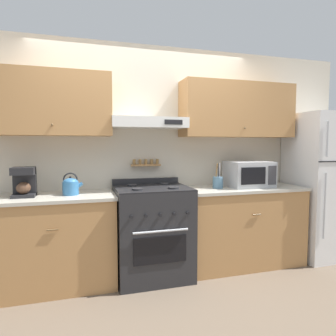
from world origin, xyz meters
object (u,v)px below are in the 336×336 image
Objects in this scene: tea_kettle at (71,186)px; microwave at (249,174)px; utensil_crock at (218,182)px; stove_range at (152,232)px; refrigerator at (323,185)px; coffee_maker at (24,182)px.

microwave is (2.01, 0.02, 0.06)m from tea_kettle.
microwave reaches higher than utensil_crock.
utensil_crock reaches higher than stove_range.
microwave is (1.19, 0.05, 0.58)m from stove_range.
refrigerator is at bearing -1.21° from utensil_crock.
coffee_maker is 0.56× the size of microwave.
microwave reaches higher than coffee_maker.
coffee_maker is (-1.25, 0.06, 0.57)m from stove_range.
utensil_crock is (-0.41, -0.02, -0.08)m from microwave.
microwave is (2.44, -0.00, 0.01)m from coffee_maker.
refrigerator reaches higher than coffee_maker.
refrigerator is (2.23, 0.00, 0.41)m from stove_range.
tea_kettle is (-0.82, 0.03, 0.52)m from stove_range.
stove_range is at bearing -179.91° from refrigerator.
utensil_crock reaches higher than tea_kettle.
stove_range is 3.59× the size of utensil_crock.
stove_range is 2.27m from refrigerator.
refrigerator reaches higher than stove_range.
coffee_maker is at bearing 179.14° from refrigerator.
utensil_crock is at bearing 178.79° from refrigerator.
refrigerator is 3.05m from tea_kettle.
stove_range is 3.62× the size of coffee_maker.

